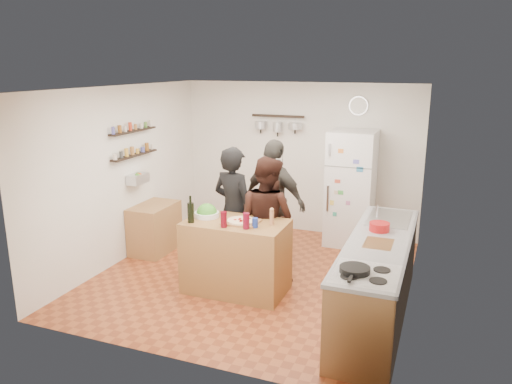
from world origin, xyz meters
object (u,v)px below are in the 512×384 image
at_px(wine_bottle, 191,213).
at_px(skillet, 355,270).
at_px(prep_island, 236,256).
at_px(red_bowl, 379,227).
at_px(fridge, 351,188).
at_px(person_back, 274,202).
at_px(person_left, 234,211).
at_px(person_center, 267,219).
at_px(wall_clock, 359,106).
at_px(counter_run, 377,280).
at_px(salt_canister, 255,223).
at_px(side_table, 155,228).
at_px(salad_bowl, 207,215).
at_px(pepper_mill, 272,218).

relative_size(wine_bottle, skillet, 0.86).
bearing_deg(wine_bottle, prep_island, 23.75).
xyz_separation_m(red_bowl, fridge, (-0.70, 1.97, -0.07)).
relative_size(prep_island, person_back, 0.70).
bearing_deg(wine_bottle, red_bowl, 12.26).
bearing_deg(person_left, person_center, -171.15).
bearing_deg(wall_clock, counter_run, -74.08).
bearing_deg(skillet, counter_run, 84.03).
distance_m(wine_bottle, fridge, 2.87).
distance_m(person_center, counter_run, 1.64).
xyz_separation_m(salt_canister, skillet, (1.34, -0.91, -0.02)).
distance_m(wine_bottle, salt_canister, 0.81).
distance_m(person_center, side_table, 2.02).
bearing_deg(person_back, skillet, 144.93).
relative_size(wine_bottle, fridge, 0.14).
bearing_deg(prep_island, person_center, 63.01).
bearing_deg(fridge, prep_island, -113.96).
bearing_deg(person_left, red_bowl, -172.14).
xyz_separation_m(prep_island, skillet, (1.64, -1.03, 0.49)).
bearing_deg(wall_clock, side_table, -146.95).
bearing_deg(skillet, person_center, 133.29).
xyz_separation_m(wall_clock, side_table, (-2.69, -1.75, -1.78)).
relative_size(prep_island, wine_bottle, 5.11).
distance_m(person_back, fridge, 1.44).
height_order(wine_bottle, wall_clock, wall_clock).
bearing_deg(person_center, wall_clock, -90.18).
bearing_deg(wine_bottle, salt_canister, 7.13).
relative_size(skillet, red_bowl, 1.22).
xyz_separation_m(salt_canister, wall_clock, (0.69, 2.68, 1.18)).
bearing_deg(skillet, side_table, 151.19).
distance_m(skillet, side_table, 3.86).
bearing_deg(skillet, red_bowl, 87.77).
bearing_deg(person_center, salad_bowl, 51.92).
xyz_separation_m(skillet, red_bowl, (0.05, 1.28, 0.02)).
bearing_deg(person_left, counter_run, 179.16).
height_order(prep_island, red_bowl, red_bowl).
height_order(person_left, person_center, person_left).
bearing_deg(salt_canister, fridge, 73.61).
xyz_separation_m(red_bowl, side_table, (-3.39, 0.55, -0.60)).
relative_size(pepper_mill, skillet, 0.59).
xyz_separation_m(salad_bowl, person_center, (0.66, 0.42, -0.11)).
relative_size(counter_run, fridge, 1.46).
xyz_separation_m(pepper_mill, counter_run, (1.29, -0.12, -0.54)).
xyz_separation_m(prep_island, pepper_mill, (0.45, 0.05, 0.54)).
distance_m(red_bowl, wall_clock, 2.68).
bearing_deg(person_back, counter_run, 163.69).
relative_size(prep_island, side_table, 1.56).
relative_size(salad_bowl, side_table, 0.39).
relative_size(wine_bottle, wall_clock, 0.82).
relative_size(salt_canister, counter_run, 0.04).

